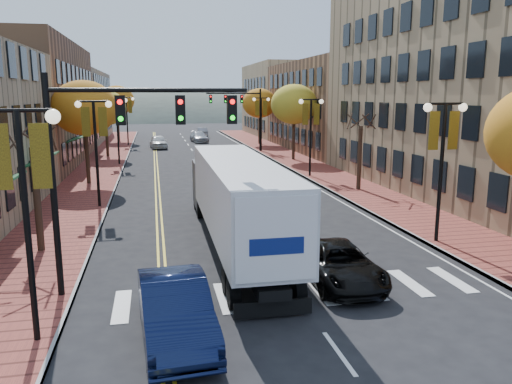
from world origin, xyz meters
TOP-DOWN VIEW (x-y plane):
  - ground at (0.00, 0.00)m, footprint 200.00×200.00m
  - sidewalk_left at (-9.00, 32.50)m, footprint 4.00×85.00m
  - sidewalk_right at (9.00, 32.50)m, footprint 4.00×85.00m
  - building_left_mid at (-17.00, 36.00)m, footprint 12.00×24.00m
  - building_left_far at (-17.00, 61.00)m, footprint 12.00×26.00m
  - building_right_mid at (18.50, 42.00)m, footprint 15.00×24.00m
  - building_right_far at (18.50, 64.00)m, footprint 15.00×20.00m
  - tree_left_a at (-9.00, 8.00)m, footprint 0.28×0.28m
  - tree_left_b at (-9.00, 24.00)m, footprint 4.48×4.48m
  - tree_left_c at (-9.00, 40.00)m, footprint 4.16×4.16m
  - tree_left_d at (-9.00, 58.00)m, footprint 4.61×4.61m
  - tree_right_b at (9.00, 18.00)m, footprint 0.28×0.28m
  - tree_right_c at (9.00, 34.00)m, footprint 4.48×4.48m
  - tree_right_d at (9.00, 50.00)m, footprint 4.35×4.35m
  - lamp_left_a at (-7.50, 0.00)m, footprint 1.96×0.36m
  - lamp_left_b at (-7.50, 16.00)m, footprint 1.96×0.36m
  - lamp_left_c at (-7.50, 34.00)m, footprint 1.96×0.36m
  - lamp_left_d at (-7.50, 52.00)m, footprint 1.96×0.36m
  - lamp_right_a at (7.50, 6.00)m, footprint 1.96×0.36m
  - lamp_right_b at (7.50, 24.00)m, footprint 1.96×0.36m
  - lamp_right_c at (7.50, 42.00)m, footprint 1.96×0.36m
  - traffic_mast_near at (-5.48, 3.00)m, footprint 6.10×0.35m
  - traffic_mast_far at (5.48, 42.00)m, footprint 6.10×0.34m
  - semi_truck at (-1.12, 7.38)m, footprint 2.58×15.37m
  - navy_sedan at (-3.97, -0.37)m, footprint 2.08×5.08m
  - black_suv at (1.73, 2.58)m, footprint 2.27×4.82m
  - car_far_white at (-3.81, 48.37)m, footprint 2.25×4.76m
  - car_far_silver at (1.73, 55.29)m, footprint 2.46×4.99m
  - car_far_oncoming at (2.89, 63.34)m, footprint 1.56×4.39m

SIDE VIEW (x-z plane):
  - ground at x=0.00m, z-range 0.00..0.00m
  - sidewalk_left at x=-9.00m, z-range 0.00..0.15m
  - sidewalk_right at x=9.00m, z-range 0.00..0.15m
  - black_suv at x=1.73m, z-range 0.00..1.33m
  - car_far_silver at x=1.73m, z-range 0.00..1.40m
  - car_far_oncoming at x=2.89m, z-range 0.00..1.44m
  - car_far_white at x=-3.81m, z-range 0.00..1.57m
  - navy_sedan at x=-3.97m, z-range 0.00..1.64m
  - semi_truck at x=-1.12m, z-range 0.32..4.16m
  - tree_left_a at x=-9.00m, z-range 0.15..4.35m
  - tree_right_b at x=9.00m, z-range 0.15..4.35m
  - lamp_left_a at x=-7.50m, z-range 1.27..7.32m
  - lamp_left_b at x=-7.50m, z-range 1.27..7.32m
  - lamp_left_c at x=-7.50m, z-range 1.27..7.32m
  - lamp_left_d at x=-7.50m, z-range 1.27..7.32m
  - lamp_right_a at x=7.50m, z-range 1.27..7.32m
  - lamp_right_b at x=7.50m, z-range 1.27..7.32m
  - lamp_right_c at x=7.50m, z-range 1.27..7.32m
  - building_left_far at x=-17.00m, z-range 0.00..9.50m
  - traffic_mast_near at x=-5.48m, z-range 1.42..8.42m
  - traffic_mast_far at x=5.48m, z-range 1.42..8.42m
  - building_right_mid at x=18.50m, z-range 0.00..10.00m
  - tree_left_c at x=-9.00m, z-range 1.71..8.40m
  - tree_right_d at x=9.00m, z-range 1.79..8.79m
  - tree_left_b at x=-9.00m, z-range 1.84..9.05m
  - tree_right_c at x=9.00m, z-range 1.84..9.05m
  - building_left_mid at x=-17.00m, z-range 0.00..11.00m
  - building_right_far at x=18.50m, z-range 0.00..11.00m
  - tree_left_d at x=-9.00m, z-range 1.89..9.31m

